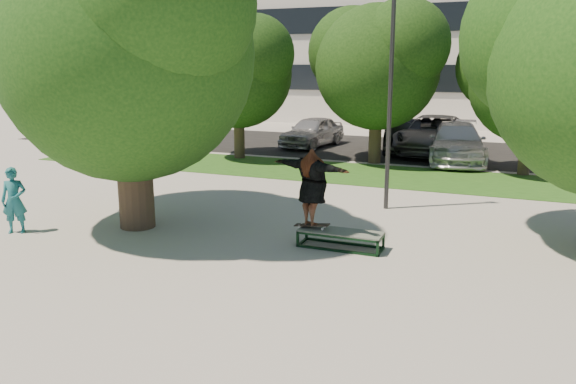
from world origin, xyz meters
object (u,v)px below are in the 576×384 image
at_px(car_dark, 402,136).
at_px(car_grey, 434,135).
at_px(car_silver_a, 312,132).
at_px(bystander, 14,200).
at_px(grind_box, 340,239).
at_px(tree_left, 126,39).
at_px(car_silver_b, 456,143).
at_px(lamppost, 390,92).

distance_m(car_dark, car_grey, 1.37).
height_order(car_silver_a, car_grey, car_grey).
xyz_separation_m(bystander, car_silver_a, (1.72, 15.75, -0.06)).
relative_size(grind_box, car_silver_a, 0.43).
bearing_deg(tree_left, bystander, -145.01).
xyz_separation_m(car_grey, car_silver_b, (1.13, -1.85, -0.06)).
relative_size(tree_left, grind_box, 3.95).
bearing_deg(car_grey, grind_box, -87.62).
xyz_separation_m(car_silver_a, car_silver_b, (6.78, -1.78, 0.05)).
distance_m(tree_left, car_dark, 15.00).
distance_m(tree_left, lamppost, 6.70).
bearing_deg(car_grey, car_silver_b, -56.07).
bearing_deg(grind_box, car_grey, 89.92).
bearing_deg(lamppost, grind_box, -92.74).
relative_size(car_dark, car_silver_b, 0.84).
bearing_deg(car_silver_a, lamppost, -51.95).
bearing_deg(car_silver_a, car_silver_b, -6.10).
relative_size(bystander, car_silver_b, 0.30).
distance_m(bystander, car_dark, 16.71).
bearing_deg(grind_box, lamppost, 87.26).
xyz_separation_m(tree_left, car_silver_b, (6.27, 12.41, -3.66)).
xyz_separation_m(lamppost, car_dark, (-1.50, 10.12, -2.43)).
bearing_deg(car_grey, car_silver_a, -176.79).
bearing_deg(car_dark, car_silver_a, 167.73).
bearing_deg(car_dark, lamppost, -91.78).
bearing_deg(tree_left, grind_box, 2.28).
height_order(lamppost, grind_box, lamppost).
distance_m(grind_box, car_silver_a, 15.08).
relative_size(grind_box, car_silver_b, 0.34).
bearing_deg(tree_left, car_silver_a, 92.06).
xyz_separation_m(grind_box, car_silver_a, (-5.63, 13.98, 0.52)).
height_order(lamppost, car_silver_a, lamppost).
relative_size(car_silver_a, car_grey, 0.71).
xyz_separation_m(lamppost, car_silver_a, (-5.80, 10.28, -2.44)).
bearing_deg(bystander, lamppost, 6.98).
xyz_separation_m(tree_left, car_dark, (3.79, 14.03, -3.70)).
bearing_deg(car_silver_b, car_silver_a, 157.14).
xyz_separation_m(lamppost, bystander, (-7.52, -5.47, -2.38)).
xyz_separation_m(car_silver_a, car_grey, (5.65, 0.07, 0.11)).
bearing_deg(lamppost, car_grey, 90.88).
height_order(lamppost, car_grey, lamppost).
bearing_deg(car_silver_b, car_grey, 113.32).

